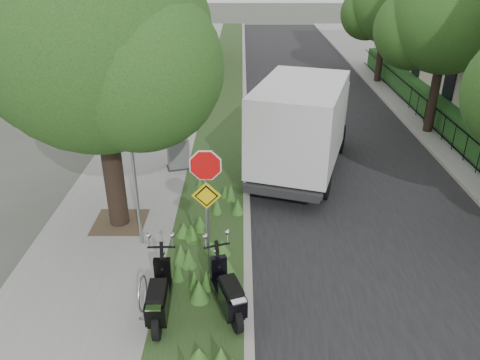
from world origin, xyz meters
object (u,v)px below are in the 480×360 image
(scooter_far, at_px, (229,297))
(utility_cabinet, at_px, (178,154))
(sign_assembly, at_px, (206,189))
(scooter_near, at_px, (159,302))
(box_truck, at_px, (303,122))

(scooter_far, distance_m, utility_cabinet, 7.40)
(sign_assembly, relative_size, scooter_far, 1.74)
(scooter_near, xyz_separation_m, utility_cabinet, (-0.51, 7.31, 0.06))
(scooter_far, xyz_separation_m, utility_cabinet, (-1.90, 7.15, 0.07))
(scooter_far, distance_m, box_truck, 7.58)
(sign_assembly, distance_m, scooter_near, 2.49)
(box_truck, distance_m, utility_cabinet, 4.30)
(box_truck, bearing_deg, sign_assembly, -115.42)
(box_truck, xyz_separation_m, utility_cabinet, (-4.14, 0.01, -1.15))
(scooter_far, relative_size, utility_cabinet, 1.74)
(box_truck, bearing_deg, scooter_far, -107.43)
(scooter_near, height_order, utility_cabinet, utility_cabinet)
(sign_assembly, height_order, scooter_near, sign_assembly)
(scooter_near, height_order, scooter_far, scooter_near)
(sign_assembly, xyz_separation_m, utility_cabinet, (-1.40, 5.78, -1.70))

